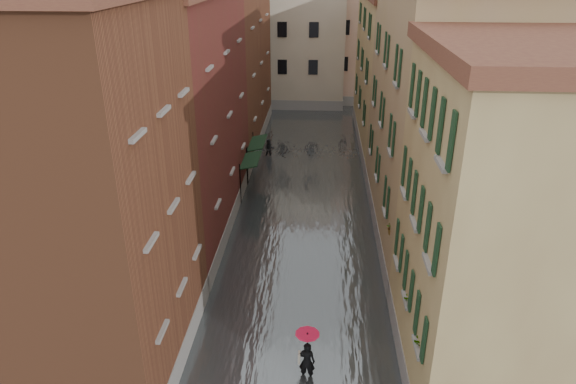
% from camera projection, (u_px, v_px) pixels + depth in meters
% --- Properties ---
extents(ground, '(120.00, 120.00, 0.00)m').
position_uv_depth(ground, '(295.00, 331.00, 21.16)').
color(ground, '#504F52').
rests_on(ground, ground).
extents(floodwater, '(10.00, 60.00, 0.20)m').
position_uv_depth(floodwater, '(305.00, 197.00, 32.95)').
color(floodwater, '#4B5154').
rests_on(floodwater, ground).
extents(building_left_near, '(6.00, 8.00, 13.00)m').
position_uv_depth(building_left_near, '(83.00, 205.00, 17.08)').
color(building_left_near, brown).
rests_on(building_left_near, ground).
extents(building_left_mid, '(6.00, 14.00, 12.50)m').
position_uv_depth(building_left_mid, '(173.00, 120.00, 27.19)').
color(building_left_mid, '#591E1C').
rests_on(building_left_mid, ground).
extents(building_left_far, '(6.00, 16.00, 14.00)m').
position_uv_depth(building_left_far, '(223.00, 57.00, 40.52)').
color(building_left_far, brown).
rests_on(building_left_far, ground).
extents(building_right_near, '(6.00, 8.00, 11.50)m').
position_uv_depth(building_right_near, '(509.00, 238.00, 16.57)').
color(building_right_near, '#957C4D').
rests_on(building_right_near, ground).
extents(building_right_mid, '(6.00, 14.00, 13.00)m').
position_uv_depth(building_right_mid, '(441.00, 120.00, 26.26)').
color(building_right_mid, '#987D5C').
rests_on(building_right_mid, ground).
extents(building_right_far, '(6.00, 16.00, 11.50)m').
position_uv_depth(building_right_far, '(400.00, 75.00, 40.21)').
color(building_right_far, '#957C4D').
rests_on(building_right_far, ground).
extents(building_end_cream, '(12.00, 9.00, 13.00)m').
position_uv_depth(building_end_cream, '(285.00, 39.00, 53.22)').
color(building_end_cream, beige).
rests_on(building_end_cream, ground).
extents(building_end_pink, '(10.00, 9.00, 12.00)m').
position_uv_depth(building_end_pink, '(371.00, 42.00, 54.72)').
color(building_end_pink, '#CDA390').
rests_on(building_end_pink, ground).
extents(awning_near, '(1.09, 2.93, 2.80)m').
position_uv_depth(awning_near, '(251.00, 161.00, 32.19)').
color(awning_near, black).
rests_on(awning_near, ground).
extents(awning_far, '(1.09, 3.17, 2.80)m').
position_uv_depth(awning_far, '(257.00, 144.00, 35.19)').
color(awning_far, black).
rests_on(awning_far, ground).
extents(window_planters, '(0.59, 8.34, 0.84)m').
position_uv_depth(window_planters, '(408.00, 277.00, 18.52)').
color(window_planters, brown).
rests_on(window_planters, ground).
extents(pedestrian_main, '(0.88, 0.88, 2.06)m').
position_uv_depth(pedestrian_main, '(307.00, 353.00, 18.23)').
color(pedestrian_main, black).
rests_on(pedestrian_main, ground).
extents(pedestrian_far, '(0.82, 0.68, 1.54)m').
position_uv_depth(pedestrian_far, '(269.00, 149.00, 39.29)').
color(pedestrian_far, black).
rests_on(pedestrian_far, ground).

